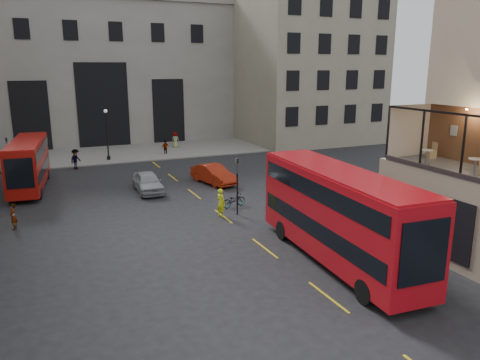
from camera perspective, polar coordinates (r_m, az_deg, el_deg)
name	(u,v)px	position (r m, az deg, el deg)	size (l,w,h in m)	color
ground	(366,288)	(21.98, 15.10, -12.63)	(140.00, 140.00, 0.00)	black
host_frontage	(477,221)	(25.56, 26.91, -4.48)	(3.00, 11.00, 4.50)	tan
gateway	(95,68)	(63.56, -17.27, 12.96)	(35.00, 10.60, 18.00)	gray
building_right	(299,60)	(64.09, 7.15, 14.36)	(16.60, 18.60, 20.00)	gray
pavement_far	(103,154)	(54.37, -16.33, 3.09)	(40.00, 12.00, 0.12)	slate
traffic_light_near	(237,179)	(30.40, -0.34, 0.11)	(0.16, 0.20, 3.80)	black
traffic_light_far	(8,154)	(43.74, -26.44, 2.87)	(0.16, 0.20, 3.80)	black
street_lamp_b	(107,138)	(50.08, -15.87, 4.96)	(0.36, 0.36, 5.33)	black
bus_near	(339,212)	(23.46, 11.95, -3.79)	(3.40, 11.92, 4.70)	#A30B13
bus_far	(28,162)	(40.68, -24.41, 2.04)	(3.32, 10.00, 3.92)	#A2100B
car_a	(148,182)	(37.05, -11.17, -0.26)	(1.87, 4.64, 1.58)	#989AA0
car_b	(213,174)	(39.06, -3.26, 0.70)	(1.67, 4.78, 1.57)	#A01F09
bicycle	(234,200)	(32.65, -0.75, -2.46)	(0.64, 1.83, 0.96)	gray
cyclist	(221,203)	(30.41, -2.35, -2.79)	(0.69, 0.45, 1.88)	#E3F71A
pedestrian_b	(76,159)	(47.09, -19.40, 2.40)	(1.25, 0.72, 1.93)	gray
pedestrian_c	(165,148)	(52.32, -9.08, 3.93)	(0.97, 0.40, 1.65)	gray
pedestrian_d	(175,140)	(56.50, -7.88, 4.84)	(0.95, 0.62, 1.95)	gray
pedestrian_e	(13,217)	(31.21, -25.92, -4.05)	(0.58, 0.38, 1.59)	gray
cafe_table_mid	(475,164)	(24.41, 26.75, 1.74)	(0.64, 0.64, 0.80)	beige
cafe_table_far	(426,155)	(26.17, 21.73, 2.90)	(0.61, 0.61, 0.76)	beige
cafe_chair_d	(431,153)	(28.04, 22.28, 3.02)	(0.52, 0.52, 0.89)	tan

